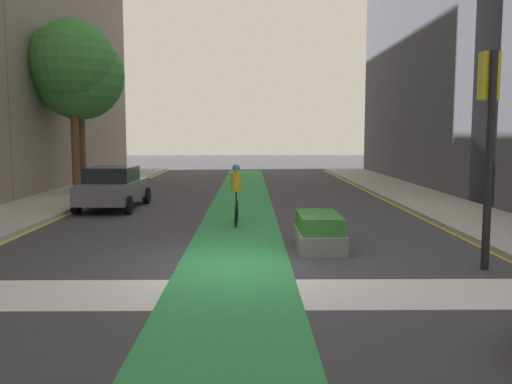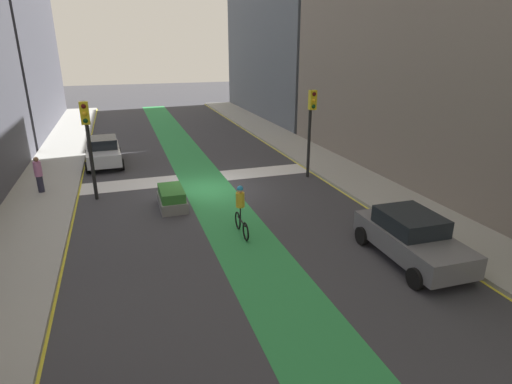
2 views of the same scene
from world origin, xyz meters
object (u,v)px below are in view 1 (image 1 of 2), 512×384
traffic_signal_near_right (489,118)px  street_tree_near (79,76)px  car_grey_left_far (113,187)px  street_tree_far (73,63)px  cyclist_in_lane (236,193)px  median_planter (319,232)px

traffic_signal_near_right → street_tree_near: (-12.57, 14.08, 2.33)m
car_grey_left_far → street_tree_far: 7.23m
traffic_signal_near_right → cyclist_in_lane: 7.84m
street_tree_near → street_tree_far: bearing=-95.9°
street_tree_near → median_planter: (9.43, -12.11, -5.01)m
traffic_signal_near_right → street_tree_near: bearing=131.8°
car_grey_left_far → street_tree_near: street_tree_near is taller
traffic_signal_near_right → car_grey_left_far: 13.61m
traffic_signal_near_right → street_tree_near: street_tree_near is taller
street_tree_near → street_tree_far: street_tree_far is taller
street_tree_far → traffic_signal_near_right: bearing=-46.7°
cyclist_in_lane → median_planter: (2.08, -3.49, -0.57)m
traffic_signal_near_right → street_tree_far: (-12.64, 13.41, 2.81)m
median_planter → street_tree_far: bearing=129.7°
car_grey_left_far → street_tree_near: size_ratio=0.58×
street_tree_near → traffic_signal_near_right: bearing=-48.2°
car_grey_left_far → cyclist_in_lane: bearing=-37.9°
cyclist_in_lane → median_planter: bearing=-59.1°
street_tree_far → median_planter: street_tree_far is taller
median_planter → street_tree_near: bearing=127.9°
cyclist_in_lane → median_planter: size_ratio=0.88×
street_tree_far → street_tree_near: bearing=84.1°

